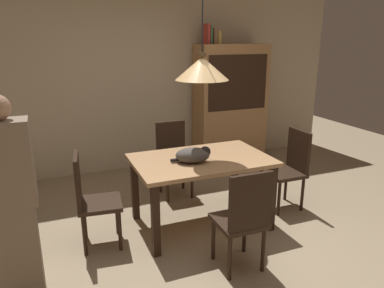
{
  "coord_description": "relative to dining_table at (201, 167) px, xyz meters",
  "views": [
    {
      "loc": [
        -1.39,
        -2.65,
        1.95
      ],
      "look_at": [
        0.01,
        0.78,
        0.85
      ],
      "focal_mm": 33.87,
      "sensor_mm": 36.0,
      "label": 1
    }
  ],
  "objects": [
    {
      "name": "dining_table",
      "position": [
        0.0,
        0.0,
        0.0
      ],
      "size": [
        1.4,
        0.9,
        0.75
      ],
      "color": "tan",
      "rests_on": "ground"
    },
    {
      "name": "cat_sleeping",
      "position": [
        -0.12,
        -0.08,
        0.18
      ],
      "size": [
        0.4,
        0.31,
        0.16
      ],
      "color": "#4C4742",
      "rests_on": "dining_table"
    },
    {
      "name": "book_red_tall",
      "position": [
        0.83,
        1.74,
        1.34
      ],
      "size": [
        0.04,
        0.22,
        0.28
      ],
      "primitive_type": "cube",
      "color": "#B73833",
      "rests_on": "hutch_bookcase"
    },
    {
      "name": "book_brown_thick",
      "position": [
        0.94,
        1.74,
        1.31
      ],
      "size": [
        0.06,
        0.24,
        0.22
      ],
      "primitive_type": "cube",
      "color": "brown",
      "rests_on": "hutch_bookcase"
    },
    {
      "name": "chair_left_side",
      "position": [
        -1.13,
        0.01,
        -0.14
      ],
      "size": [
        0.44,
        0.44,
        0.93
      ],
      "color": "black",
      "rests_on": "ground"
    },
    {
      "name": "book_green_slim",
      "position": [
        0.88,
        1.74,
        1.33
      ],
      "size": [
        0.03,
        0.2,
        0.26
      ],
      "primitive_type": "cube",
      "color": "#427A4C",
      "rests_on": "hutch_bookcase"
    },
    {
      "name": "chair_right_side",
      "position": [
        1.13,
        -0.0,
        -0.14
      ],
      "size": [
        0.41,
        0.41,
        0.93
      ],
      "color": "black",
      "rests_on": "ground"
    },
    {
      "name": "pendant_lamp",
      "position": [
        0.0,
        0.0,
        1.01
      ],
      "size": [
        0.52,
        0.52,
        1.3
      ],
      "color": "#E5B775"
    },
    {
      "name": "ground",
      "position": [
        -0.04,
        -0.58,
        -0.65
      ],
      "size": [
        10.0,
        10.0,
        0.0
      ],
      "primitive_type": "plane",
      "color": "#998466"
    },
    {
      "name": "person_standing",
      "position": [
        -1.73,
        -0.55,
        0.15
      ],
      "size": [
        0.36,
        0.22,
        1.59
      ],
      "color": "#84705B",
      "rests_on": "ground"
    },
    {
      "name": "chair_far_back",
      "position": [
        0.0,
        0.88,
        -0.14
      ],
      "size": [
        0.4,
        0.4,
        0.93
      ],
      "color": "black",
      "rests_on": "ground"
    },
    {
      "name": "chair_near_front",
      "position": [
        -0.0,
        -0.88,
        -0.14
      ],
      "size": [
        0.4,
        0.4,
        0.93
      ],
      "color": "black",
      "rests_on": "ground"
    },
    {
      "name": "book_yellow_short",
      "position": [
        1.01,
        1.74,
        1.29
      ],
      "size": [
        0.04,
        0.2,
        0.18
      ],
      "primitive_type": "cube",
      "color": "gold",
      "rests_on": "hutch_bookcase"
    },
    {
      "name": "back_wall",
      "position": [
        -0.04,
        2.07,
        0.8
      ],
      "size": [
        6.4,
        0.1,
        2.9
      ],
      "primitive_type": "cube",
      "color": "beige",
      "rests_on": "ground"
    },
    {
      "name": "hutch_bookcase",
      "position": [
        1.26,
        1.74,
        0.24
      ],
      "size": [
        1.12,
        0.45,
        1.85
      ],
      "color": "#A87A4C",
      "rests_on": "ground"
    }
  ]
}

